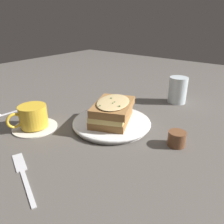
# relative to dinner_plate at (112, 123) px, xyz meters

# --- Properties ---
(ground_plane) EXTENTS (2.40, 2.40, 0.00)m
(ground_plane) POSITION_rel_dinner_plate_xyz_m (0.00, 0.02, -0.01)
(ground_plane) COLOR #514C47
(dinner_plate) EXTENTS (0.24, 0.24, 0.02)m
(dinner_plate) POSITION_rel_dinner_plate_xyz_m (0.00, 0.00, 0.00)
(dinner_plate) COLOR white
(dinner_plate) RESTS_ON ground_plane
(sandwich) EXTENTS (0.16, 0.18, 0.07)m
(sandwich) POSITION_rel_dinner_plate_xyz_m (-0.00, 0.00, 0.04)
(sandwich) COLOR olive
(sandwich) RESTS_ON dinner_plate
(teacup_with_saucer) EXTENTS (0.13, 0.14, 0.07)m
(teacup_with_saucer) POSITION_rel_dinner_plate_xyz_m (0.17, 0.15, 0.02)
(teacup_with_saucer) COLOR silver
(teacup_with_saucer) RESTS_ON ground_plane
(water_glass) EXTENTS (0.07, 0.07, 0.10)m
(water_glass) POSITION_rel_dinner_plate_xyz_m (-0.07, -0.31, 0.04)
(water_glass) COLOR silver
(water_glass) RESTS_ON ground_plane
(fork) EXTENTS (0.18, 0.08, 0.00)m
(fork) POSITION_rel_dinner_plate_xyz_m (0.02, 0.29, -0.01)
(fork) COLOR silver
(fork) RESTS_ON ground_plane
(condiment_pot) EXTENTS (0.05, 0.05, 0.04)m
(condiment_pot) POSITION_rel_dinner_plate_xyz_m (-0.20, -0.02, 0.01)
(condiment_pot) COLOR brown
(condiment_pot) RESTS_ON ground_plane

